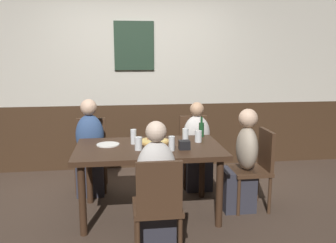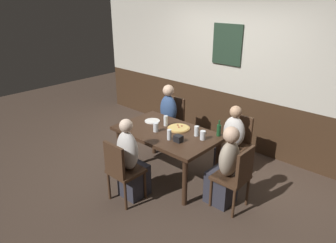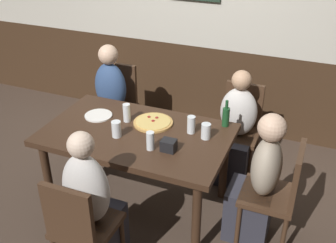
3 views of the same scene
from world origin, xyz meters
name	(u,v)px [view 1 (image 1 of 3)]	position (x,y,z in m)	size (l,w,h in m)	color
ground_plane	(150,213)	(0.00, 0.00, 0.00)	(12.00, 12.00, 0.00)	#423328
wall_back	(140,80)	(0.00, 1.65, 1.30)	(6.40, 0.13, 2.60)	#3D2819
dining_table	(149,155)	(0.00, 0.00, 0.65)	(1.51, 0.91, 0.74)	#382316
chair_mid_near	(158,203)	(0.00, -0.87, 0.50)	(0.40, 0.40, 0.88)	#422B1C
chair_right_far	(194,146)	(0.66, 0.87, 0.50)	(0.40, 0.40, 0.88)	#422B1C
chair_head_east	(256,165)	(1.17, 0.00, 0.50)	(0.40, 0.40, 0.88)	#422B1C
chair_left_far	(91,149)	(-0.66, 0.87, 0.50)	(0.40, 0.40, 0.88)	#422B1C
person_mid_near	(156,197)	(0.00, -0.71, 0.48)	(0.34, 0.37, 1.15)	#2D2D38
person_right_far	(197,152)	(0.66, 0.71, 0.45)	(0.34, 0.37, 1.09)	#2D2D38
person_head_east	(242,167)	(1.01, 0.00, 0.47)	(0.37, 0.34, 1.12)	#2D2D38
person_left_far	(90,154)	(-0.66, 0.71, 0.49)	(0.34, 0.37, 1.15)	#2D2D38
pizza	(154,141)	(0.07, 0.18, 0.75)	(0.33, 0.33, 0.03)	tan
tumbler_short	(133,137)	(-0.15, 0.14, 0.81)	(0.06, 0.06, 0.16)	silver
pint_glass_pale	(185,136)	(0.41, 0.16, 0.80)	(0.07, 0.07, 0.15)	silver
tumbler_water	(198,137)	(0.55, 0.12, 0.79)	(0.08, 0.08, 0.13)	silver
beer_glass_half	(138,144)	(-0.11, -0.12, 0.80)	(0.08, 0.08, 0.13)	silver
beer_glass_tall	(172,144)	(0.21, -0.18, 0.80)	(0.06, 0.06, 0.15)	silver
beer_bottle_green	(201,129)	(0.64, 0.38, 0.83)	(0.06, 0.06, 0.23)	#194723
plate_white_large	(108,145)	(-0.42, 0.12, 0.75)	(0.24, 0.24, 0.01)	white
condiment_caddy	(184,145)	(0.34, -0.15, 0.79)	(0.11, 0.09, 0.09)	black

